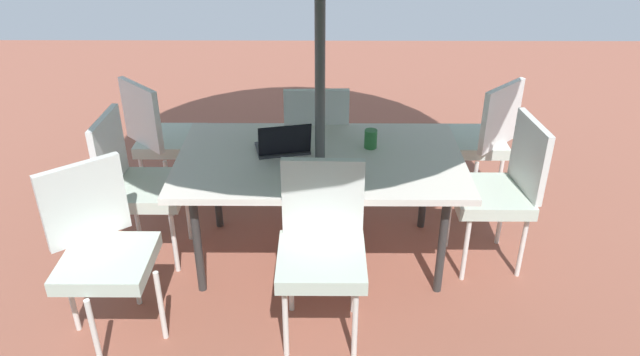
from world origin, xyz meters
TOP-DOWN VIEW (x-y plane):
  - ground_plane at (0.00, 0.00)m, footprint 10.00×10.00m
  - dining_table at (0.00, 0.00)m, footprint 1.74×1.01m
  - chair_southeast at (1.14, -0.70)m, footprint 0.59×0.59m
  - chair_west at (-1.11, 0.04)m, footprint 0.48×0.47m
  - chair_south at (0.03, -0.64)m, footprint 0.46×0.47m
  - chair_southwest at (-1.14, -0.69)m, footprint 0.59×0.59m
  - chair_northeast at (1.14, 0.69)m, footprint 0.58×0.58m
  - chair_north at (-0.01, 0.66)m, footprint 0.46×0.47m
  - chair_east at (1.14, -0.02)m, footprint 0.47×0.46m
  - laptop at (0.23, -0.06)m, footprint 0.37×0.31m
  - cup at (-0.31, -0.13)m, footprint 0.08×0.08m

SIDE VIEW (x-z plane):
  - ground_plane at x=0.00m, z-range -0.02..0.00m
  - chair_southeast at x=1.14m, z-range 0.06..1.04m
  - chair_west at x=-1.11m, z-range 0.06..1.04m
  - chair_south at x=0.03m, z-range 0.06..1.04m
  - chair_southwest at x=-1.14m, z-range 0.06..1.04m
  - chair_northeast at x=1.14m, z-range 0.06..1.04m
  - chair_north at x=-0.01m, z-range 0.06..1.04m
  - chair_east at x=1.14m, z-range 0.06..1.04m
  - dining_table at x=0.00m, z-range 0.31..1.05m
  - laptop at x=0.23m, z-range 0.67..0.89m
  - cup at x=-0.31m, z-range 0.73..0.85m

